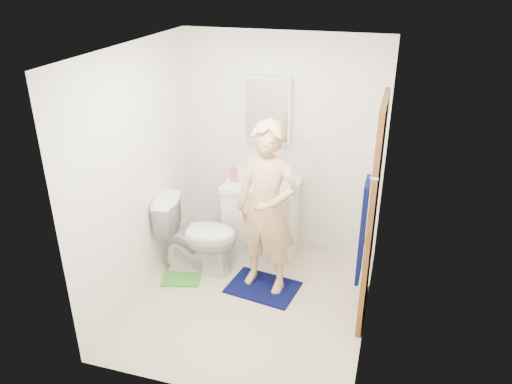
% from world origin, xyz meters
% --- Properties ---
extents(floor, '(2.20, 2.40, 0.02)m').
position_xyz_m(floor, '(0.00, 0.00, -0.01)').
color(floor, beige).
rests_on(floor, ground).
extents(ceiling, '(2.20, 2.40, 0.02)m').
position_xyz_m(ceiling, '(0.00, 0.00, 2.41)').
color(ceiling, white).
rests_on(ceiling, ground).
extents(wall_back, '(2.20, 0.02, 2.40)m').
position_xyz_m(wall_back, '(0.00, 1.21, 1.20)').
color(wall_back, white).
rests_on(wall_back, ground).
extents(wall_front, '(2.20, 0.02, 2.40)m').
position_xyz_m(wall_front, '(0.00, -1.21, 1.20)').
color(wall_front, white).
rests_on(wall_front, ground).
extents(wall_left, '(0.02, 2.40, 2.40)m').
position_xyz_m(wall_left, '(-1.11, 0.00, 1.20)').
color(wall_left, white).
rests_on(wall_left, ground).
extents(wall_right, '(0.02, 2.40, 2.40)m').
position_xyz_m(wall_right, '(1.11, 0.00, 1.20)').
color(wall_right, white).
rests_on(wall_right, ground).
extents(vanity_cabinet, '(0.75, 0.55, 0.80)m').
position_xyz_m(vanity_cabinet, '(-0.15, 0.91, 0.40)').
color(vanity_cabinet, white).
rests_on(vanity_cabinet, floor).
extents(countertop, '(0.79, 0.59, 0.05)m').
position_xyz_m(countertop, '(-0.15, 0.91, 0.83)').
color(countertop, white).
rests_on(countertop, vanity_cabinet).
extents(sink_basin, '(0.40, 0.40, 0.03)m').
position_xyz_m(sink_basin, '(-0.15, 0.91, 0.84)').
color(sink_basin, white).
rests_on(sink_basin, countertop).
extents(faucet, '(0.03, 0.03, 0.12)m').
position_xyz_m(faucet, '(-0.15, 1.09, 0.91)').
color(faucet, silver).
rests_on(faucet, countertop).
extents(medicine_cabinet, '(0.50, 0.12, 0.70)m').
position_xyz_m(medicine_cabinet, '(-0.15, 1.14, 1.60)').
color(medicine_cabinet, white).
rests_on(medicine_cabinet, wall_back).
extents(mirror_panel, '(0.46, 0.01, 0.66)m').
position_xyz_m(mirror_panel, '(-0.15, 1.08, 1.60)').
color(mirror_panel, white).
rests_on(mirror_panel, wall_back).
extents(door, '(0.05, 0.80, 2.05)m').
position_xyz_m(door, '(1.07, 0.15, 1.02)').
color(door, brown).
rests_on(door, ground).
extents(door_knob, '(0.07, 0.07, 0.07)m').
position_xyz_m(door_knob, '(1.03, -0.17, 0.95)').
color(door_knob, gold).
rests_on(door_knob, door).
extents(towel, '(0.03, 0.24, 0.80)m').
position_xyz_m(towel, '(1.03, -0.57, 1.25)').
color(towel, '#060B3E').
rests_on(towel, wall_right).
extents(towel_hook, '(0.06, 0.02, 0.02)m').
position_xyz_m(towel_hook, '(1.07, -0.57, 1.67)').
color(towel_hook, silver).
rests_on(towel_hook, wall_right).
extents(toilet, '(0.87, 0.57, 0.84)m').
position_xyz_m(toilet, '(-0.69, 0.36, 0.42)').
color(toilet, white).
rests_on(toilet, floor).
extents(bath_mat, '(0.74, 0.58, 0.02)m').
position_xyz_m(bath_mat, '(0.07, 0.21, 0.01)').
color(bath_mat, '#060B3E').
rests_on(bath_mat, floor).
extents(green_rug, '(0.47, 0.43, 0.02)m').
position_xyz_m(green_rug, '(-0.80, 0.14, 0.01)').
color(green_rug, green).
rests_on(green_rug, floor).
extents(soap_dispenser, '(0.11, 0.11, 0.18)m').
position_xyz_m(soap_dispenser, '(-0.45, 0.88, 0.94)').
color(soap_dispenser, '#CC5F5F').
rests_on(soap_dispenser, countertop).
extents(toothbrush_cup, '(0.14, 0.14, 0.09)m').
position_xyz_m(toothbrush_cup, '(-0.04, 1.01, 0.89)').
color(toothbrush_cup, '#55387D').
rests_on(toothbrush_cup, countertop).
extents(man, '(0.70, 0.53, 1.73)m').
position_xyz_m(man, '(0.08, 0.26, 0.88)').
color(man, tan).
rests_on(man, bath_mat).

